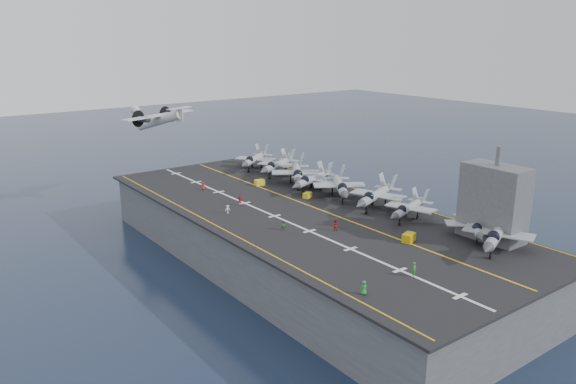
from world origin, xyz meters
TOP-DOWN VIEW (x-y plane):
  - ground at (0.00, 0.00)m, footprint 500.00×500.00m
  - hull at (0.00, 0.00)m, footprint 36.00×90.00m
  - flight_deck at (0.00, 0.00)m, footprint 38.00×92.00m
  - foul_line at (3.00, 0.00)m, footprint 0.35×90.00m
  - landing_centerline at (-6.00, 0.00)m, footprint 0.50×90.00m
  - deck_edge_port at (-17.00, 0.00)m, footprint 0.25×90.00m
  - deck_edge_stbd at (18.50, 0.00)m, footprint 0.25×90.00m
  - island_superstructure at (15.00, -30.00)m, footprint 5.00×10.00m
  - fighter_jet_0 at (11.67, -33.29)m, footprint 18.29×15.54m
  - fighter_jet_1 at (13.34, -27.81)m, footprint 14.92×15.08m
  - fighter_jet_2 at (11.72, -15.76)m, footprint 15.31×12.45m
  - fighter_jet_3 at (12.08, -7.37)m, footprint 18.12×15.25m
  - fighter_jet_4 at (11.23, 1.82)m, footprint 17.30×18.68m
  - fighter_jet_5 at (10.68, 9.65)m, footprint 16.95×14.17m
  - fighter_jet_6 at (10.55, 14.87)m, footprint 18.52×19.83m
  - fighter_jet_7 at (12.33, 24.54)m, footprint 17.80×15.69m
  - fighter_jet_8 at (11.58, 33.17)m, footprint 17.47×16.39m
  - tow_cart_a at (3.47, -23.16)m, footprint 2.63×2.14m
  - tow_cart_b at (6.05, 5.63)m, footprint 2.14×1.76m
  - tow_cart_c at (3.81, 19.44)m, footprint 2.21×1.60m
  - crew_0 at (-15.27, -32.43)m, footprint 1.32×1.15m
  - crew_2 at (-9.09, -6.90)m, footprint 1.08×0.80m
  - crew_3 at (-11.92, 6.39)m, footprint 1.02×0.73m
  - crew_4 at (-7.33, 9.45)m, footprint 1.46×1.25m
  - crew_5 at (-7.79, 23.37)m, footprint 1.21×1.12m
  - crew_6 at (-5.97, -32.48)m, footprint 1.47×1.34m
  - crew_7 at (-2.26, -12.19)m, footprint 1.21×1.32m
  - transport_plane at (-4.63, 50.68)m, footprint 26.33×22.29m

SIDE VIEW (x-z plane):
  - ground at x=0.00m, z-range 0.00..0.00m
  - hull at x=0.00m, z-range 0.00..10.00m
  - flight_deck at x=0.00m, z-range 10.00..10.40m
  - foul_line at x=3.00m, z-range 10.41..10.43m
  - landing_centerline at x=-6.00m, z-range 10.41..10.43m
  - deck_edge_port at x=-17.00m, z-range 10.41..10.43m
  - deck_edge_stbd at x=18.50m, z-range 10.41..10.43m
  - tow_cart_b at x=6.05m, z-range 10.40..11.50m
  - tow_cart_c at x=3.81m, z-range 10.40..11.63m
  - tow_cart_a at x=3.47m, z-range 10.40..11.77m
  - crew_3 at x=-11.92m, z-range 10.40..11.99m
  - crew_2 at x=-9.09m, z-range 10.40..12.06m
  - crew_5 at x=-7.79m, z-range 10.40..12.07m
  - crew_7 at x=-2.26m, z-range 10.40..12.23m
  - crew_0 at x=-15.27m, z-range 10.40..12.25m
  - crew_6 at x=-5.97m, z-range 10.40..12.44m
  - crew_4 at x=-7.33m, z-range 10.40..12.46m
  - fighter_jet_1 at x=13.34m, z-range 10.40..14.82m
  - fighter_jet_2 at x=11.72m, z-range 10.40..15.00m
  - fighter_jet_5 at x=10.68m, z-range 10.40..15.42m
  - fighter_jet_8 at x=11.58m, z-range 10.40..15.45m
  - fighter_jet_7 at x=12.33m, z-range 10.40..15.57m
  - fighter_jet_3 at x=12.08m, z-range 10.40..15.75m
  - fighter_jet_0 at x=11.67m, z-range 10.40..15.78m
  - fighter_jet_4 at x=11.23m, z-range 10.40..15.80m
  - fighter_jet_6 at x=10.55m, z-range 10.40..16.13m
  - island_superstructure at x=15.00m, z-range 10.40..25.40m
  - transport_plane at x=-4.63m, z-range 18.89..24.16m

